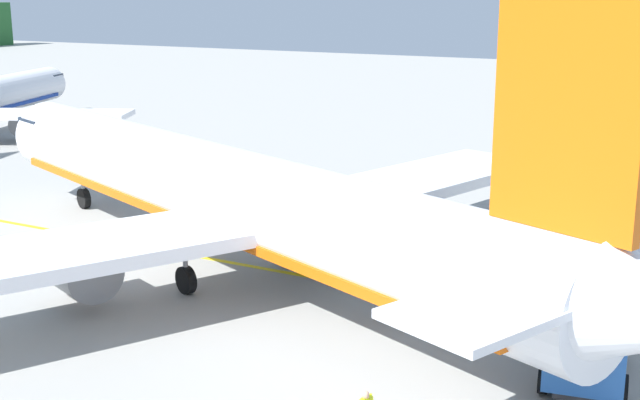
{
  "coord_description": "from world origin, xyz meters",
  "views": [
    {
      "loc": [
        -24.96,
        4.05,
        11.53
      ],
      "look_at": [
        3.9,
        19.83,
        3.38
      ],
      "focal_mm": 47.47,
      "sensor_mm": 36.0,
      "label": 1
    }
  ],
  "objects_px": {
    "cargo_container_near": "(425,271)",
    "airliner_foreground": "(227,195)",
    "service_truck_baggage": "(587,333)",
    "crew_loader_left": "(389,293)",
    "service_truck_fuel": "(581,256)"
  },
  "relations": [
    {
      "from": "airliner_foreground",
      "to": "cargo_container_near",
      "type": "xyz_separation_m",
      "value": [
        1.53,
        -8.15,
        -2.42
      ]
    },
    {
      "from": "airliner_foreground",
      "to": "cargo_container_near",
      "type": "bearing_deg",
      "value": -79.37
    },
    {
      "from": "airliner_foreground",
      "to": "service_truck_baggage",
      "type": "xyz_separation_m",
      "value": [
        -2.74,
        -15.13,
        -1.99
      ]
    },
    {
      "from": "service_truck_fuel",
      "to": "cargo_container_near",
      "type": "height_order",
      "value": "service_truck_fuel"
    },
    {
      "from": "service_truck_fuel",
      "to": "crew_loader_left",
      "type": "xyz_separation_m",
      "value": [
        -7.34,
        5.17,
        -0.12
      ]
    },
    {
      "from": "airliner_foreground",
      "to": "crew_loader_left",
      "type": "height_order",
      "value": "airliner_foreground"
    },
    {
      "from": "airliner_foreground",
      "to": "service_truck_baggage",
      "type": "relative_size",
      "value": 6.44
    },
    {
      "from": "airliner_foreground",
      "to": "cargo_container_near",
      "type": "height_order",
      "value": "airliner_foreground"
    },
    {
      "from": "crew_loader_left",
      "to": "cargo_container_near",
      "type": "bearing_deg",
      "value": -2.29
    },
    {
      "from": "service_truck_baggage",
      "to": "crew_loader_left",
      "type": "bearing_deg",
      "value": 80.58
    },
    {
      "from": "service_truck_baggage",
      "to": "cargo_container_near",
      "type": "distance_m",
      "value": 8.19
    },
    {
      "from": "cargo_container_near",
      "to": "airliner_foreground",
      "type": "bearing_deg",
      "value": 100.63
    },
    {
      "from": "airliner_foreground",
      "to": "crew_loader_left",
      "type": "relative_size",
      "value": 22.31
    },
    {
      "from": "cargo_container_near",
      "to": "crew_loader_left",
      "type": "height_order",
      "value": "cargo_container_near"
    },
    {
      "from": "crew_loader_left",
      "to": "service_truck_fuel",
      "type": "bearing_deg",
      "value": -35.13
    }
  ]
}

